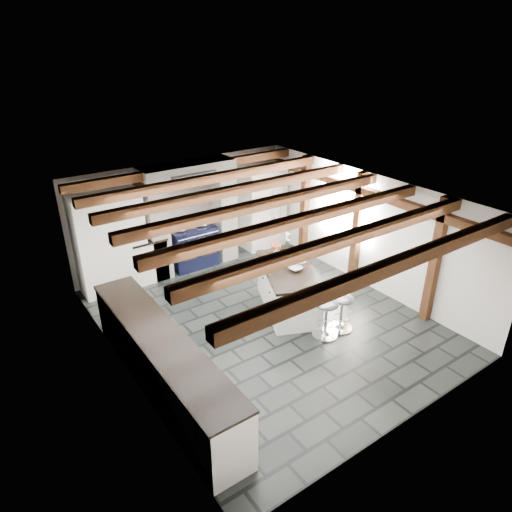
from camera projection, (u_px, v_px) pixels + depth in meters
ground at (264, 320)px, 8.19m from camera, size 6.00×6.00×0.00m
room_shell at (193, 248)px, 8.45m from camera, size 6.00×6.03×6.00m
range_cooker at (193, 246)px, 9.96m from camera, size 1.00×0.63×0.99m
kitchen_island at (288, 288)px, 8.37m from camera, size 1.51×1.93×1.13m
bar_stool_near at (342, 305)px, 7.75m from camera, size 0.42×0.42×0.78m
bar_stool_far at (326, 310)px, 7.57m from camera, size 0.43×0.43×0.81m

